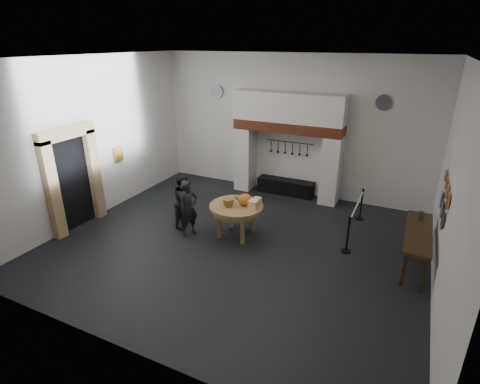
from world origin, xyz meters
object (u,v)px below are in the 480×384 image
at_px(visitor_near, 189,208).
at_px(barrier_post_near, 348,236).
at_px(visitor_far, 184,201).
at_px(side_table, 419,232).
at_px(iron_range, 286,187).
at_px(barrier_post_far, 361,205).
at_px(work_table, 236,206).

relative_size(visitor_near, barrier_post_near, 1.69).
bearing_deg(visitor_far, side_table, -90.97).
bearing_deg(barrier_post_near, visitor_far, -173.32).
distance_m(iron_range, visitor_far, 3.89).
distance_m(visitor_far, barrier_post_far, 5.04).
height_order(side_table, barrier_post_far, same).
height_order(iron_range, barrier_post_near, barrier_post_near).
distance_m(work_table, barrier_post_far, 3.72).
xyz_separation_m(visitor_near, barrier_post_far, (3.96, 2.91, -0.31)).
bearing_deg(barrier_post_near, work_table, -171.92).
xyz_separation_m(work_table, barrier_post_near, (2.82, 0.40, -0.39)).
relative_size(iron_range, barrier_post_far, 2.11).
bearing_deg(visitor_near, work_table, -41.75).
distance_m(iron_range, side_table, 5.04).
bearing_deg(barrier_post_far, side_table, -52.37).
bearing_deg(work_table, visitor_near, -155.94).
xyz_separation_m(visitor_near, side_table, (5.47, 0.96, 0.11)).
distance_m(visitor_near, barrier_post_far, 4.93).
relative_size(visitor_near, side_table, 0.69).
bearing_deg(barrier_post_near, iron_range, 131.62).
bearing_deg(iron_range, visitor_near, -109.61).
height_order(work_table, side_table, side_table).
xyz_separation_m(work_table, barrier_post_far, (2.82, 2.40, -0.39)).
xyz_separation_m(iron_range, side_table, (4.10, -2.87, 0.62)).
height_order(iron_range, work_table, work_table).
height_order(iron_range, barrier_post_far, barrier_post_far).
height_order(side_table, barrier_post_near, same).
bearing_deg(work_table, iron_range, 86.18).
bearing_deg(visitor_near, barrier_post_near, -52.86).
bearing_deg(visitor_far, iron_range, -33.64).
bearing_deg(barrier_post_far, iron_range, 160.45).
bearing_deg(work_table, visitor_far, -175.89).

